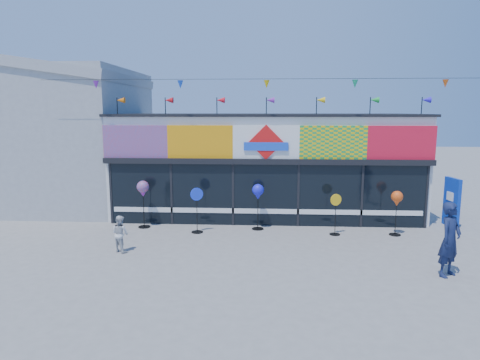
# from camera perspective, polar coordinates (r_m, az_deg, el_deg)

# --- Properties ---
(ground) EXTENTS (80.00, 80.00, 0.00)m
(ground) POSITION_cam_1_polar(r_m,az_deg,el_deg) (12.77, 3.39, -10.08)
(ground) COLOR slate
(ground) RESTS_ON ground
(kite_shop) EXTENTS (16.00, 5.70, 5.31)m
(kite_shop) POSITION_cam_1_polar(r_m,az_deg,el_deg) (18.13, 3.44, 2.32)
(kite_shop) COLOR white
(kite_shop) RESTS_ON ground
(neighbour_building) EXTENTS (8.18, 7.20, 6.87)m
(neighbour_building) POSITION_cam_1_polar(r_m,az_deg,el_deg) (21.52, -24.36, 5.70)
(neighbour_building) COLOR #A8ACAE
(neighbour_building) RESTS_ON ground
(blue_sign) EXTENTS (0.26, 0.91, 1.80)m
(blue_sign) POSITION_cam_1_polar(r_m,az_deg,el_deg) (17.50, 26.39, -2.67)
(blue_sign) COLOR #0B33AA
(blue_sign) RESTS_ON ground
(spinner_0) EXTENTS (0.44, 0.44, 1.73)m
(spinner_0) POSITION_cam_1_polar(r_m,az_deg,el_deg) (15.84, -12.81, -1.33)
(spinner_0) COLOR black
(spinner_0) RESTS_ON ground
(spinner_1) EXTENTS (0.43, 0.41, 1.59)m
(spinner_1) POSITION_cam_1_polar(r_m,az_deg,el_deg) (14.97, -5.77, -3.87)
(spinner_1) COLOR black
(spinner_1) RESTS_ON ground
(spinner_2) EXTENTS (0.42, 0.42, 1.65)m
(spinner_2) POSITION_cam_1_polar(r_m,az_deg,el_deg) (15.21, 2.41, -1.77)
(spinner_2) COLOR black
(spinner_2) RESTS_ON ground
(spinner_3) EXTENTS (0.39, 0.36, 1.43)m
(spinner_3) POSITION_cam_1_polar(r_m,az_deg,el_deg) (15.01, 12.61, -4.36)
(spinner_3) COLOR black
(spinner_3) RESTS_ON ground
(spinner_4) EXTENTS (0.39, 0.39, 1.54)m
(spinner_4) POSITION_cam_1_polar(r_m,az_deg,el_deg) (15.44, 20.19, -2.51)
(spinner_4) COLOR black
(spinner_4) RESTS_ON ground
(adult_man) EXTENTS (0.84, 0.81, 1.94)m
(adult_man) POSITION_cam_1_polar(r_m,az_deg,el_deg) (12.25, 26.20, -7.14)
(adult_man) COLOR #151E42
(adult_man) RESTS_ON ground
(child) EXTENTS (0.63, 0.55, 1.12)m
(child) POSITION_cam_1_polar(r_m,az_deg,el_deg) (13.46, -15.68, -6.90)
(child) COLOR silver
(child) RESTS_ON ground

